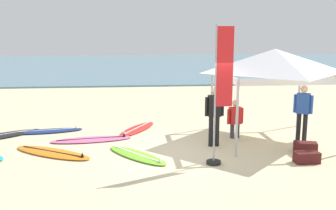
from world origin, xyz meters
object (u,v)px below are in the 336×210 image
surfboard_navy (49,131)px  banner_flag (220,101)px  person_black (214,112)px  person_red (235,117)px  surfboard_red (137,129)px  person_blue (303,110)px  canopy_tent (275,61)px  surfboard_lime (137,155)px  gear_bag_by_pole (305,147)px  gear_bag_near_tent (307,157)px  surfboard_pink (92,139)px  surfboard_orange (52,153)px

surfboard_navy → banner_flag: 6.23m
person_black → surfboard_navy: bearing=157.4°
surfboard_navy → person_red: (5.91, -1.30, 0.62)m
surfboard_navy → surfboard_red: size_ratio=1.04×
person_blue → person_black: size_ratio=1.00×
canopy_tent → surfboard_lime: canopy_tent is taller
surfboard_navy → person_red: 6.08m
surfboard_red → gear_bag_by_pole: bearing=-32.7°
person_black → gear_bag_by_pole: person_black is taller
canopy_tent → person_black: bearing=-164.3°
surfboard_red → gear_bag_near_tent: gear_bag_near_tent is taller
gear_bag_near_tent → gear_bag_by_pole: same height
surfboard_lime → gear_bag_near_tent: bearing=-12.3°
surfboard_navy → person_red: size_ratio=1.89×
surfboard_lime → surfboard_navy: same height
surfboard_lime → surfboard_red: 2.83m
canopy_tent → person_blue: canopy_tent is taller
surfboard_lime → banner_flag: 2.63m
surfboard_navy → person_blue: 8.04m
surfboard_pink → gear_bag_by_pole: gear_bag_by_pole is taller
surfboard_pink → banner_flag: 4.39m
banner_flag → person_blue: bearing=29.2°
gear_bag_near_tent → person_black: bearing=140.5°
surfboard_red → gear_bag_by_pole: (4.52, -2.90, 0.10)m
surfboard_navy → banner_flag: size_ratio=0.67×
surfboard_red → person_black: 3.16m
surfboard_red → surfboard_lime: bearing=-91.1°
person_red → person_black: bearing=-136.4°
surfboard_navy → person_red: bearing=-12.5°
canopy_tent → banner_flag: size_ratio=0.94×
person_black → surfboard_pink: bearing=165.4°
person_black → banner_flag: (-0.22, -1.50, 0.59)m
surfboard_lime → person_blue: size_ratio=1.21×
surfboard_red → person_red: size_ratio=1.81×
surfboard_pink → gear_bag_by_pole: (5.91, -1.73, 0.10)m
canopy_tent → gear_bag_by_pole: canopy_tent is taller
person_red → gear_bag_by_pole: (1.52, -1.61, -0.52)m
surfboard_pink → person_blue: size_ratio=1.45×
surfboard_orange → person_black: (4.47, 0.28, 0.95)m
gear_bag_by_pole → surfboard_orange: bearing=175.6°
surfboard_navy → gear_bag_near_tent: size_ratio=3.77×
gear_bag_near_tent → gear_bag_by_pole: bearing=66.6°
surfboard_pink → person_black: bearing=-14.6°
gear_bag_near_tent → gear_bag_by_pole: (0.36, 0.84, 0.00)m
canopy_tent → surfboard_navy: bearing=167.3°
banner_flag → gear_bag_near_tent: bearing=-3.8°
surfboard_pink → surfboard_red: (1.39, 1.17, 0.00)m
canopy_tent → surfboard_red: 4.95m
surfboard_lime → surfboard_navy: bearing=135.2°
surfboard_pink → banner_flag: (3.32, -2.42, 1.54)m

